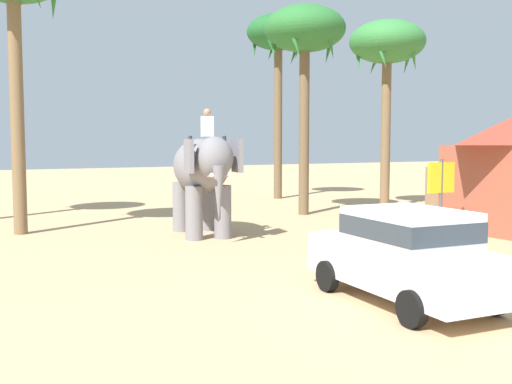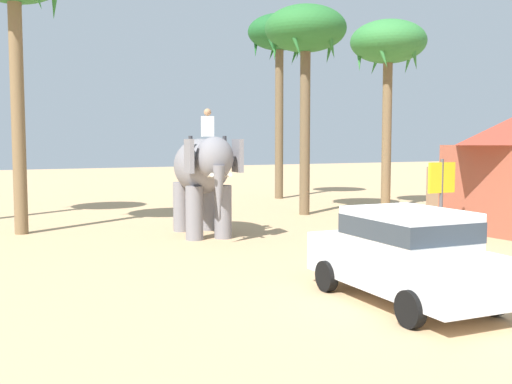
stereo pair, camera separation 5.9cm
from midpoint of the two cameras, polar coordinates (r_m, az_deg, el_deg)
ground_plane at (r=11.88m, az=17.79°, el=-9.58°), size 120.00×120.00×0.00m
car_sedan_foreground at (r=11.19m, az=13.85°, el=-5.51°), size 2.12×4.22×1.70m
elephant_with_mahout at (r=18.62m, az=-5.15°, el=1.93°), size 2.12×3.99×3.88m
palm_tree_near_hut at (r=31.49m, az=2.06°, el=14.26°), size 3.20×3.20×9.34m
palm_tree_far_back at (r=24.50m, az=4.55°, el=14.55°), size 3.20×3.20×8.22m
palm_tree_leaning_seaward at (r=26.81m, az=12.20°, el=13.20°), size 3.20×3.20×8.02m
signboard_yellow at (r=18.62m, az=16.97°, el=0.81°), size 1.00×0.10×2.40m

